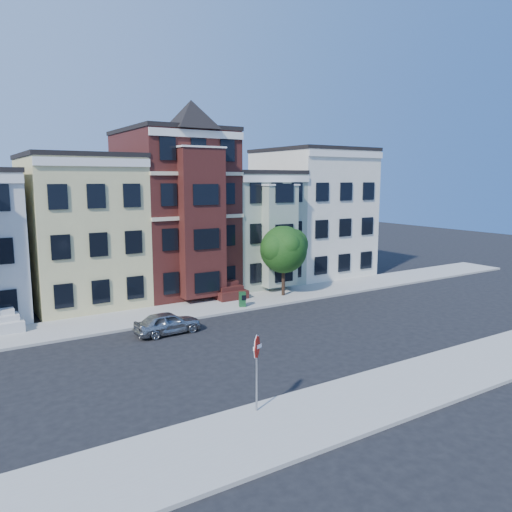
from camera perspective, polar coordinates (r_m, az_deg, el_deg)
ground at (r=27.54m, az=3.02°, el=-9.50°), size 120.00×120.00×0.00m
far_sidewalk at (r=34.08m, az=-4.83°, el=-5.78°), size 60.00×4.00×0.15m
near_sidewalk at (r=21.93m, az=15.63°, el=-14.54°), size 60.00×4.00×0.15m
house_yellow at (r=36.88m, az=-19.42°, el=2.64°), size 7.00×9.00×10.00m
house_brown at (r=38.96m, az=-9.40°, el=4.81°), size 7.00×9.00×12.00m
house_green at (r=42.05m, az=-1.16°, el=3.16°), size 6.00×9.00×9.00m
house_cream at (r=45.97m, az=6.34°, el=4.84°), size 8.00×9.00×11.00m
street_tree at (r=36.37m, az=3.17°, el=0.38°), size 5.58×5.58×6.34m
parked_car at (r=28.70m, az=-10.06°, el=-7.53°), size 3.79×1.63×1.28m
newspaper_box at (r=33.60m, az=-1.57°, el=-4.97°), size 0.57×0.54×0.99m
stop_sign at (r=18.68m, az=0.06°, el=-12.72°), size 0.88×0.46×3.28m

